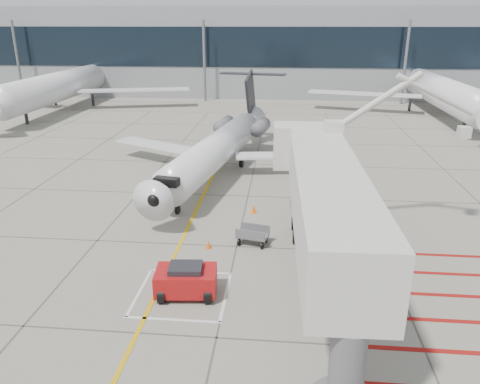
{
  "coord_description": "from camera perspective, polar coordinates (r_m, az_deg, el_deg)",
  "views": [
    {
      "loc": [
        2.37,
        -19.2,
        11.75
      ],
      "look_at": [
        0.0,
        6.0,
        2.5
      ],
      "focal_mm": 35.0,
      "sensor_mm": 36.0,
      "label": 1
    }
  ],
  "objects": [
    {
      "name": "ground_plane",
      "position": [
        22.64,
        -1.45,
        -11.21
      ],
      "size": [
        260.0,
        260.0,
        0.0
      ],
      "primitive_type": "plane",
      "color": "gray",
      "rests_on": "ground"
    },
    {
      "name": "regional_jet",
      "position": [
        35.25,
        -3.89,
        6.6
      ],
      "size": [
        25.92,
        30.51,
        7.13
      ],
      "primitive_type": null,
      "rotation": [
        0.0,
        0.0,
        -0.17
      ],
      "color": "white",
      "rests_on": "ground_plane"
    },
    {
      "name": "jet_bridge",
      "position": [
        20.43,
        10.7,
        -2.89
      ],
      "size": [
        9.74,
        19.74,
        7.8
      ],
      "primitive_type": null,
      "rotation": [
        0.0,
        0.0,
        0.03
      ],
      "color": "silver",
      "rests_on": "ground_plane"
    },
    {
      "name": "pushback_tug",
      "position": [
        21.62,
        -6.6,
        -10.52
      ],
      "size": [
        2.86,
        1.93,
        1.59
      ],
      "primitive_type": null,
      "rotation": [
        0.0,
        0.0,
        0.09
      ],
      "color": "#AF1113",
      "rests_on": "ground_plane"
    },
    {
      "name": "baggage_cart",
      "position": [
        26.19,
        1.55,
        -5.29
      ],
      "size": [
        1.9,
        1.44,
        1.07
      ],
      "primitive_type": null,
      "rotation": [
        0.0,
        0.0,
        -0.24
      ],
      "color": "#5C5C61",
      "rests_on": "ground_plane"
    },
    {
      "name": "ground_power_unit",
      "position": [
        23.22,
        15.96,
        -8.69
      ],
      "size": [
        2.4,
        1.64,
        1.76
      ],
      "primitive_type": null,
      "rotation": [
        0.0,
        0.0,
        0.16
      ],
      "color": "silver",
      "rests_on": "ground_plane"
    },
    {
      "name": "cone_nose",
      "position": [
        25.93,
        -3.86,
        -6.38
      ],
      "size": [
        0.31,
        0.31,
        0.44
      ],
      "primitive_type": "cone",
      "color": "#F05A0C",
      "rests_on": "ground_plane"
    },
    {
      "name": "cone_side",
      "position": [
        30.5,
        1.64,
        -2.06
      ],
      "size": [
        0.38,
        0.38,
        0.52
      ],
      "primitive_type": "cone",
      "color": "orange",
      "rests_on": "ground_plane"
    },
    {
      "name": "terminal_building",
      "position": [
        89.65,
        10.7,
        16.71
      ],
      "size": [
        180.0,
        28.0,
        14.0
      ],
      "primitive_type": "cube",
      "color": "gray",
      "rests_on": "ground_plane"
    },
    {
      "name": "terminal_glass_band",
      "position": [
        75.63,
        11.66,
        16.85
      ],
      "size": [
        180.0,
        0.1,
        6.0
      ],
      "primitive_type": "cube",
      "color": "black",
      "rests_on": "ground_plane"
    },
    {
      "name": "bg_aircraft_b",
      "position": [
        72.46,
        -20.68,
        14.14
      ],
      "size": [
        34.84,
        38.71,
        11.61
      ],
      "primitive_type": null,
      "color": "silver",
      "rests_on": "ground_plane"
    },
    {
      "name": "bg_aircraft_c",
      "position": [
        68.54,
        23.17,
        13.39
      ],
      "size": [
        33.7,
        37.44,
        11.23
      ],
      "primitive_type": null,
      "color": "silver",
      "rests_on": "ground_plane"
    }
  ]
}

